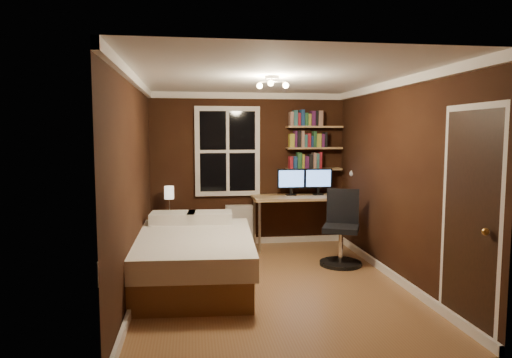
{
  "coord_description": "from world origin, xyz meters",
  "views": [
    {
      "loc": [
        -0.94,
        -5.37,
        1.83
      ],
      "look_at": [
        -0.11,
        0.45,
        1.25
      ],
      "focal_mm": 32.0,
      "sensor_mm": 36.0,
      "label": 1
    }
  ],
  "objects": [
    {
      "name": "nightstand",
      "position": [
        -1.29,
        1.85,
        0.29
      ],
      "size": [
        0.55,
        0.55,
        0.58
      ],
      "primitive_type": "cube",
      "rotation": [
        0.0,
        0.0,
        -0.21
      ],
      "color": "brown",
      "rests_on": "ground"
    },
    {
      "name": "books_row_upper",
      "position": [
        1.08,
        1.98,
        2.08
      ],
      "size": [
        0.54,
        0.16,
        0.23
      ],
      "primitive_type": null,
      "color": "#265931",
      "rests_on": "bookshelf_upper"
    },
    {
      "name": "ceiling_fixture",
      "position": [
        0.0,
        -0.1,
        2.4
      ],
      "size": [
        0.44,
        0.44,
        0.18
      ],
      "primitive_type": null,
      "color": "beige",
      "rests_on": "ceiling"
    },
    {
      "name": "door_knob",
      "position": [
        1.55,
        -1.85,
        1.0
      ],
      "size": [
        0.06,
        0.06,
        0.06
      ],
      "primitive_type": "sphere",
      "color": "gold",
      "rests_on": "door"
    },
    {
      "name": "wall_left",
      "position": [
        -1.6,
        0.0,
        1.25
      ],
      "size": [
        0.04,
        4.2,
        2.5
      ],
      "primitive_type": "cube",
      "color": "black",
      "rests_on": "ground"
    },
    {
      "name": "wall_right",
      "position": [
        1.6,
        0.0,
        1.25
      ],
      "size": [
        0.04,
        4.2,
        2.5
      ],
      "primitive_type": "cube",
      "color": "black",
      "rests_on": "ground"
    },
    {
      "name": "wall_back",
      "position": [
        0.0,
        2.1,
        1.25
      ],
      "size": [
        3.2,
        0.04,
        2.5
      ],
      "primitive_type": "cube",
      "color": "black",
      "rests_on": "ground"
    },
    {
      "name": "bookshelf_lower",
      "position": [
        1.08,
        1.98,
        1.25
      ],
      "size": [
        0.92,
        0.22,
        0.03
      ],
      "primitive_type": "cube",
      "color": "tan",
      "rests_on": "wall_back"
    },
    {
      "name": "office_chair",
      "position": [
        1.14,
        0.69,
        0.41
      ],
      "size": [
        0.63,
        0.63,
        1.05
      ],
      "rotation": [
        0.0,
        0.0,
        -0.42
      ],
      "color": "black",
      "rests_on": "ground"
    },
    {
      "name": "floor",
      "position": [
        0.0,
        0.0,
        0.0
      ],
      "size": [
        4.2,
        4.2,
        0.0
      ],
      "primitive_type": "plane",
      "color": "#8D5D38",
      "rests_on": "ground"
    },
    {
      "name": "desk_lamp",
      "position": [
        1.62,
        1.68,
        1.06
      ],
      "size": [
        0.14,
        0.32,
        0.44
      ],
      "primitive_type": null,
      "color": "silver",
      "rests_on": "desk"
    },
    {
      "name": "window",
      "position": [
        -0.35,
        2.06,
        1.55
      ],
      "size": [
        1.06,
        0.06,
        1.46
      ],
      "primitive_type": "cube",
      "color": "white",
      "rests_on": "wall_back"
    },
    {
      "name": "monitor_left",
      "position": [
        0.67,
        1.84,
        1.05
      ],
      "size": [
        0.46,
        0.12,
        0.43
      ],
      "primitive_type": null,
      "color": "black",
      "rests_on": "desk"
    },
    {
      "name": "ceiling",
      "position": [
        0.0,
        0.0,
        2.5
      ],
      "size": [
        3.2,
        4.2,
        0.02
      ],
      "primitive_type": "cube",
      "color": "white",
      "rests_on": "wall_back"
    },
    {
      "name": "bed",
      "position": [
        -1.0,
        0.19,
        0.32
      ],
      "size": [
        1.71,
        2.29,
        0.74
      ],
      "rotation": [
        0.0,
        0.0,
        -0.06
      ],
      "color": "brown",
      "rests_on": "ground"
    },
    {
      "name": "books_row_lower",
      "position": [
        1.08,
        1.98,
        1.38
      ],
      "size": [
        0.54,
        0.16,
        0.23
      ],
      "primitive_type": null,
      "color": "maroon",
      "rests_on": "bookshelf_lower"
    },
    {
      "name": "radiator",
      "position": [
        -0.17,
        1.98,
        0.33
      ],
      "size": [
        0.45,
        0.16,
        0.67
      ],
      "primitive_type": "cube",
      "color": "silver",
      "rests_on": "ground"
    },
    {
      "name": "desk",
      "position": [
        0.91,
        1.75,
        0.78
      ],
      "size": [
        1.76,
        0.66,
        0.84
      ],
      "color": "tan",
      "rests_on": "ground"
    },
    {
      "name": "bookshelf_upper",
      "position": [
        1.08,
        1.98,
        1.95
      ],
      "size": [
        0.92,
        0.22,
        0.03
      ],
      "primitive_type": "cube",
      "color": "tan",
      "rests_on": "wall_back"
    },
    {
      "name": "door",
      "position": [
        1.59,
        -1.55,
        1.02
      ],
      "size": [
        0.03,
        0.82,
        2.05
      ],
      "primitive_type": null,
      "color": "black",
      "rests_on": "ground"
    },
    {
      "name": "books_row_middle",
      "position": [
        1.08,
        1.98,
        1.73
      ],
      "size": [
        0.66,
        0.16,
        0.23
      ],
      "primitive_type": null,
      "color": "navy",
      "rests_on": "bookshelf_middle"
    },
    {
      "name": "bedside_lamp",
      "position": [
        -1.29,
        1.85,
        0.8
      ],
      "size": [
        0.15,
        0.15,
        0.43
      ],
      "primitive_type": null,
      "color": "white",
      "rests_on": "nightstand"
    },
    {
      "name": "monitor_right",
      "position": [
        1.12,
        1.84,
        1.05
      ],
      "size": [
        0.46,
        0.12,
        0.43
      ],
      "primitive_type": null,
      "color": "black",
      "rests_on": "desk"
    },
    {
      "name": "bookshelf_middle",
      "position": [
        1.08,
        1.98,
        1.6
      ],
      "size": [
        0.92,
        0.22,
        0.03
      ],
      "primitive_type": "cube",
      "color": "tan",
      "rests_on": "wall_back"
    }
  ]
}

